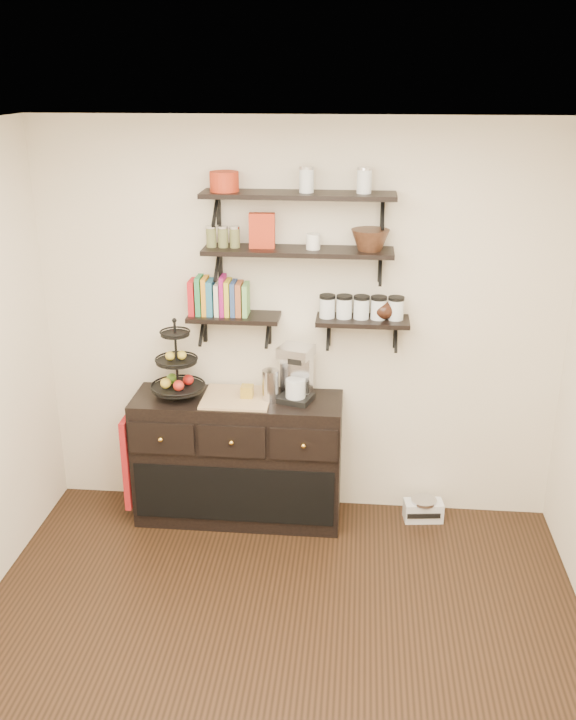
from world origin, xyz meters
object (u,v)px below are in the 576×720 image
Objects in this scene: fruit_stand at (178,371)px; radio at (423,510)px; sideboard at (238,458)px; coffee_maker at (296,374)px.

fruit_stand is 1.88× the size of radio.
sideboard is 0.74m from fruit_stand.
sideboard is at bearing 176.14° from radio.
sideboard is 0.74m from coffee_maker.
sideboard is 2.67× the size of fruit_stand.
fruit_stand is (-0.39, 0.00, 0.63)m from sideboard.
fruit_stand is at bearing 175.32° from radio.
sideboard is 5.01× the size of radio.
fruit_stand is 1.96m from radio.
coffee_maker is at bearing 175.77° from radio.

